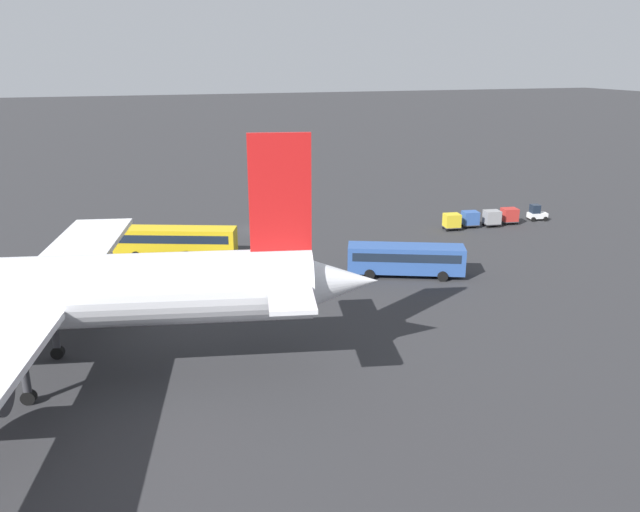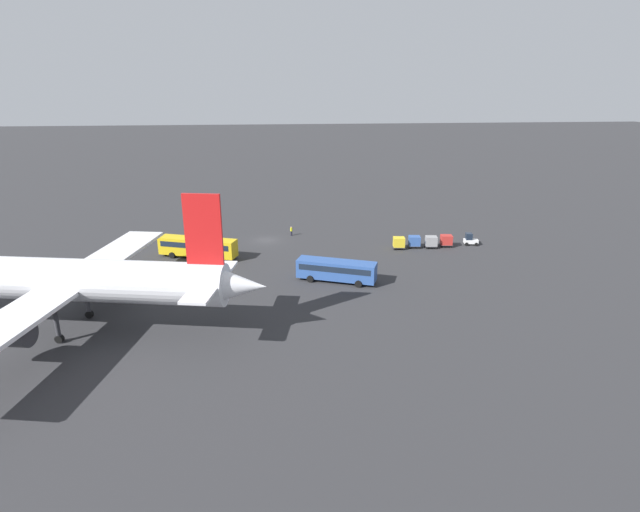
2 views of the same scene
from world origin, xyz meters
The scene contains 10 objects.
ground_plane centered at (0.00, 0.00, 0.00)m, with size 600.00×600.00×0.00m, color #2D2D30.
airplane centered at (23.42, 32.62, 6.05)m, with size 48.01×41.58×16.10m.
shuttle_bus_near centered at (11.05, 8.42, 1.94)m, with size 13.01×6.89×3.24m.
shuttle_bus_far centered at (-9.80, 21.35, 1.84)m, with size 11.46×6.78×3.05m.
baggage_tug centered at (-35.66, 6.68, 0.94)m, with size 2.59×1.99×2.10m.
worker_person centered at (-4.73, -2.58, 0.87)m, with size 0.38×0.38×1.74m.
cargo_cart_red centered at (-31.09, 7.30, 1.19)m, with size 2.20×1.93×2.06m.
cargo_cart_grey centered at (-28.25, 7.70, 1.19)m, with size 2.20×1.93×2.06m.
cargo_cart_blue centered at (-25.41, 7.24, 1.19)m, with size 2.20×1.93×2.06m.
cargo_cart_yellow centered at (-22.57, 7.67, 1.19)m, with size 2.20×1.93×2.06m.
Camera 2 is at (-0.09, 87.10, 26.34)m, focal length 28.00 mm.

